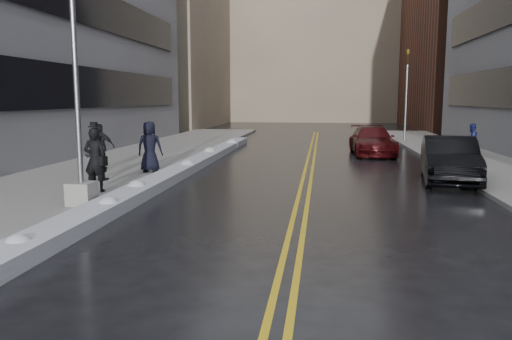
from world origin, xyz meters
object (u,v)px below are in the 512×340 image
(car_black, at_px, (449,160))
(pedestrian_d, at_px, (101,147))
(pedestrian_east, at_px, (471,140))
(car_maroon, at_px, (372,141))
(fire_hydrant, at_px, (475,161))
(traffic_signal, at_px, (406,92))
(pedestrian_b, at_px, (97,157))
(pedestrian_c, at_px, (150,147))
(lamppost, at_px, (78,115))
(pedestrian_fedora, at_px, (95,160))

(car_black, bearing_deg, pedestrian_d, -173.82)
(pedestrian_east, bearing_deg, car_maroon, -49.37)
(fire_hydrant, bearing_deg, traffic_signal, 92.05)
(pedestrian_b, bearing_deg, pedestrian_c, -135.21)
(pedestrian_c, bearing_deg, pedestrian_b, 56.25)
(traffic_signal, height_order, car_maroon, traffic_signal)
(pedestrian_c, bearing_deg, lamppost, 87.23)
(pedestrian_c, bearing_deg, pedestrian_east, -156.24)
(pedestrian_east, bearing_deg, car_black, 32.11)
(pedestrian_c, height_order, car_black, pedestrian_c)
(pedestrian_b, bearing_deg, car_black, 173.00)
(pedestrian_d, height_order, pedestrian_east, pedestrian_d)
(pedestrian_fedora, bearing_deg, pedestrian_east, -139.56)
(pedestrian_b, xyz_separation_m, pedestrian_d, (-0.94, 2.38, 0.12))
(fire_hydrant, relative_size, pedestrian_east, 0.46)
(car_maroon, bearing_deg, pedestrian_d, -145.83)
(pedestrian_east, bearing_deg, fire_hydrant, 38.69)
(pedestrian_b, xyz_separation_m, pedestrian_c, (1.17, 2.11, 0.18))
(pedestrian_c, xyz_separation_m, car_maroon, (9.17, 8.57, -0.38))
(fire_hydrant, bearing_deg, pedestrian_b, -163.22)
(pedestrian_d, xyz_separation_m, car_black, (13.12, -0.39, -0.25))
(pedestrian_b, xyz_separation_m, pedestrian_east, (15.06, 9.67, -0.00))
(traffic_signal, distance_m, pedestrian_c, 20.15)
(lamppost, xyz_separation_m, pedestrian_c, (-0.21, 5.98, -1.40))
(car_maroon, bearing_deg, car_black, -80.23)
(car_black, bearing_deg, pedestrian_east, 77.31)
(car_black, bearing_deg, car_maroon, 109.82)
(lamppost, xyz_separation_m, pedestrian_d, (-2.32, 6.25, -1.47))
(fire_hydrant, distance_m, traffic_signal, 14.30)
(fire_hydrant, bearing_deg, pedestrian_east, 76.02)
(pedestrian_b, distance_m, car_black, 12.34)
(traffic_signal, relative_size, car_black, 1.21)
(lamppost, height_order, pedestrian_d, lamppost)
(pedestrian_d, xyz_separation_m, car_maroon, (11.28, 8.30, -0.31))
(lamppost, relative_size, pedestrian_c, 3.89)
(lamppost, xyz_separation_m, pedestrian_east, (13.68, 13.55, -1.59))
(pedestrian_b, xyz_separation_m, car_black, (12.18, 1.99, -0.13))
(pedestrian_c, xyz_separation_m, pedestrian_d, (-2.11, 0.27, -0.07))
(pedestrian_b, relative_size, car_maroon, 0.31)
(pedestrian_fedora, bearing_deg, lamppost, 104.59)
(traffic_signal, height_order, pedestrian_c, traffic_signal)
(fire_hydrant, height_order, pedestrian_d, pedestrian_d)
(traffic_signal, height_order, pedestrian_b, traffic_signal)
(traffic_signal, xyz_separation_m, pedestrian_east, (1.88, -8.45, -2.46))
(traffic_signal, relative_size, pedestrian_c, 3.06)
(pedestrian_fedora, relative_size, pedestrian_east, 1.23)
(pedestrian_d, xyz_separation_m, pedestrian_east, (16.00, 7.30, -0.12))
(pedestrian_d, distance_m, car_black, 13.13)
(pedestrian_east, distance_m, car_black, 8.21)
(pedestrian_c, bearing_deg, pedestrian_d, -12.06)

